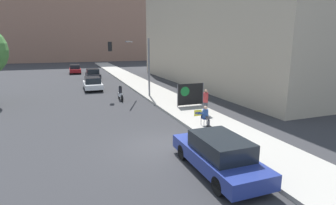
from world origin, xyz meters
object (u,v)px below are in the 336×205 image
(parked_car_curbside, at_px, (218,154))
(car_on_road_midblock, at_px, (93,74))
(protest_banner, at_px, (190,94))
(motorcycle_on_road, at_px, (120,94))
(jogger_on_sidewalk, at_px, (206,102))
(traffic_light_pole, at_px, (133,57))
(seated_protester, at_px, (206,115))
(car_on_road_distant, at_px, (75,69))
(car_on_road_nearest, at_px, (93,83))

(parked_car_curbside, xyz_separation_m, car_on_road_midblock, (-2.06, 30.18, 0.01))
(protest_banner, distance_m, motorcycle_on_road, 6.65)
(jogger_on_sidewalk, bearing_deg, parked_car_curbside, 51.11)
(motorcycle_on_road, bearing_deg, traffic_light_pole, 28.60)
(seated_protester, height_order, car_on_road_distant, car_on_road_distant)
(motorcycle_on_road, bearing_deg, seated_protester, -71.88)
(car_on_road_nearest, xyz_separation_m, car_on_road_midblock, (0.79, 8.94, 0.05))
(parked_car_curbside, height_order, car_on_road_nearest, parked_car_curbside)
(car_on_road_nearest, bearing_deg, traffic_light_pole, -60.50)
(protest_banner, relative_size, parked_car_curbside, 0.47)
(jogger_on_sidewalk, bearing_deg, car_on_road_nearest, -79.78)
(protest_banner, xyz_separation_m, motorcycle_on_road, (-4.51, 4.86, -0.53))
(seated_protester, bearing_deg, car_on_road_midblock, 108.55)
(jogger_on_sidewalk, bearing_deg, seated_protester, 47.85)
(parked_car_curbside, relative_size, car_on_road_distant, 1.07)
(car_on_road_distant, bearing_deg, traffic_light_pole, -78.94)
(motorcycle_on_road, bearing_deg, car_on_road_midblock, 93.74)
(traffic_light_pole, bearing_deg, seated_protester, -80.67)
(protest_banner, height_order, car_on_road_distant, protest_banner)
(seated_protester, relative_size, protest_banner, 0.53)
(car_on_road_midblock, bearing_deg, motorcycle_on_road, -86.26)
(car_on_road_nearest, bearing_deg, car_on_road_distant, 94.36)
(traffic_light_pole, height_order, car_on_road_nearest, traffic_light_pole)
(seated_protester, height_order, motorcycle_on_road, seated_protester)
(protest_banner, height_order, car_on_road_nearest, protest_banner)
(jogger_on_sidewalk, relative_size, car_on_road_midblock, 0.40)
(car_on_road_midblock, xyz_separation_m, motorcycle_on_road, (1.01, -15.50, -0.18))
(parked_car_curbside, bearing_deg, seated_protester, 66.59)
(seated_protester, relative_size, motorcycle_on_road, 0.55)
(parked_car_curbside, distance_m, car_on_road_distant, 39.39)
(protest_banner, height_order, traffic_light_pole, traffic_light_pole)
(car_on_road_nearest, height_order, car_on_road_distant, car_on_road_distant)
(protest_banner, distance_m, car_on_road_distant, 30.33)
(seated_protester, relative_size, car_on_road_distant, 0.26)
(traffic_light_pole, bearing_deg, car_on_road_distant, 101.06)
(jogger_on_sidewalk, bearing_deg, protest_banner, -105.38)
(car_on_road_nearest, xyz_separation_m, car_on_road_distant, (-1.37, 17.92, 0.04))
(seated_protester, height_order, car_on_road_nearest, car_on_road_nearest)
(parked_car_curbside, distance_m, car_on_road_nearest, 21.44)
(seated_protester, height_order, traffic_light_pole, traffic_light_pole)
(car_on_road_nearest, distance_m, car_on_road_distant, 17.97)
(parked_car_curbside, height_order, car_on_road_midblock, car_on_road_midblock)
(traffic_light_pole, height_order, car_on_road_midblock, traffic_light_pole)
(seated_protester, height_order, parked_car_curbside, parked_car_curbside)
(protest_banner, relative_size, car_on_road_nearest, 0.48)
(traffic_light_pole, bearing_deg, motorcycle_on_road, -151.40)
(traffic_light_pole, xyz_separation_m, motorcycle_on_road, (-1.46, -0.79, -3.18))
(jogger_on_sidewalk, height_order, car_on_road_distant, jogger_on_sidewalk)
(traffic_light_pole, relative_size, car_on_road_nearest, 1.14)
(jogger_on_sidewalk, distance_m, parked_car_curbside, 8.03)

